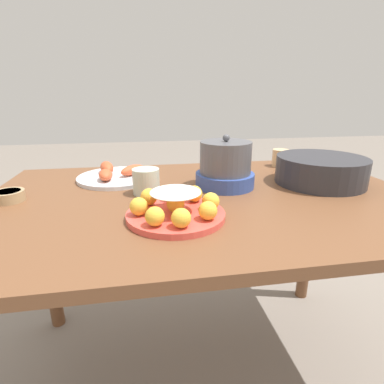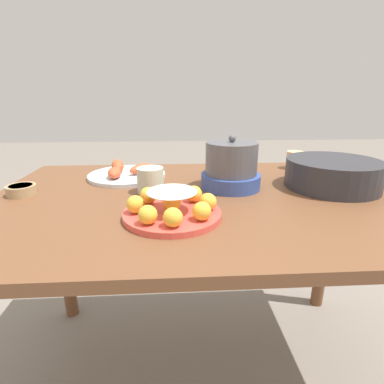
{
  "view_description": "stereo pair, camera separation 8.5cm",
  "coord_description": "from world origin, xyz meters",
  "px_view_note": "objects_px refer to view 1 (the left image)",
  "views": [
    {
      "loc": [
        -0.19,
        -0.88,
        1.07
      ],
      "look_at": [
        -0.06,
        -0.08,
        0.8
      ],
      "focal_mm": 28.0,
      "sensor_mm": 36.0,
      "label": 1
    },
    {
      "loc": [
        -0.11,
        -0.89,
        1.07
      ],
      "look_at": [
        -0.06,
        -0.08,
        0.8
      ],
      "focal_mm": 28.0,
      "sensor_mm": 36.0,
      "label": 2
    }
  ],
  "objects_px": {
    "sauce_bowl": "(9,196)",
    "cup_far": "(280,158)",
    "serving_bowl": "(321,169)",
    "seafood_platter": "(116,175)",
    "cake_plate": "(176,208)",
    "dining_table": "(205,223)",
    "warming_pot": "(225,166)",
    "cup_near": "(146,181)"
  },
  "relations": [
    {
      "from": "sauce_bowl",
      "to": "cup_far",
      "type": "height_order",
      "value": "cup_far"
    },
    {
      "from": "serving_bowl",
      "to": "sauce_bowl",
      "type": "relative_size",
      "value": 3.46
    },
    {
      "from": "serving_bowl",
      "to": "sauce_bowl",
      "type": "bearing_deg",
      "value": -178.96
    },
    {
      "from": "seafood_platter",
      "to": "cake_plate",
      "type": "bearing_deg",
      "value": -65.97
    },
    {
      "from": "dining_table",
      "to": "seafood_platter",
      "type": "bearing_deg",
      "value": 141.5
    },
    {
      "from": "serving_bowl",
      "to": "seafood_platter",
      "type": "distance_m",
      "value": 0.74
    },
    {
      "from": "sauce_bowl",
      "to": "warming_pot",
      "type": "bearing_deg",
      "value": 3.07
    },
    {
      "from": "dining_table",
      "to": "cup_near",
      "type": "xyz_separation_m",
      "value": [
        -0.18,
        0.04,
        0.14
      ]
    },
    {
      "from": "cake_plate",
      "to": "cup_near",
      "type": "distance_m",
      "value": 0.22
    },
    {
      "from": "dining_table",
      "to": "serving_bowl",
      "type": "distance_m",
      "value": 0.46
    },
    {
      "from": "cake_plate",
      "to": "warming_pot",
      "type": "height_order",
      "value": "warming_pot"
    },
    {
      "from": "cup_far",
      "to": "warming_pot",
      "type": "xyz_separation_m",
      "value": [
        -0.32,
        -0.25,
        0.04
      ]
    },
    {
      "from": "cup_near",
      "to": "warming_pot",
      "type": "xyz_separation_m",
      "value": [
        0.27,
        0.03,
        0.03
      ]
    },
    {
      "from": "cake_plate",
      "to": "serving_bowl",
      "type": "bearing_deg",
      "value": 22.56
    },
    {
      "from": "seafood_platter",
      "to": "warming_pot",
      "type": "xyz_separation_m",
      "value": [
        0.38,
        -0.16,
        0.06
      ]
    },
    {
      "from": "cake_plate",
      "to": "seafood_platter",
      "type": "bearing_deg",
      "value": 114.03
    },
    {
      "from": "sauce_bowl",
      "to": "cup_far",
      "type": "relative_size",
      "value": 1.21
    },
    {
      "from": "cake_plate",
      "to": "cup_near",
      "type": "height_order",
      "value": "cup_near"
    },
    {
      "from": "dining_table",
      "to": "sauce_bowl",
      "type": "distance_m",
      "value": 0.6
    },
    {
      "from": "sauce_bowl",
      "to": "warming_pot",
      "type": "distance_m",
      "value": 0.68
    },
    {
      "from": "seafood_platter",
      "to": "sauce_bowl",
      "type": "bearing_deg",
      "value": -147.38
    },
    {
      "from": "dining_table",
      "to": "warming_pot",
      "type": "distance_m",
      "value": 0.21
    },
    {
      "from": "sauce_bowl",
      "to": "cup_far",
      "type": "xyz_separation_m",
      "value": [
        1.0,
        0.29,
        0.02
      ]
    },
    {
      "from": "serving_bowl",
      "to": "warming_pot",
      "type": "height_order",
      "value": "warming_pot"
    },
    {
      "from": "sauce_bowl",
      "to": "warming_pot",
      "type": "xyz_separation_m",
      "value": [
        0.68,
        0.04,
        0.06
      ]
    },
    {
      "from": "serving_bowl",
      "to": "cup_far",
      "type": "relative_size",
      "value": 4.18
    },
    {
      "from": "sauce_bowl",
      "to": "cup_far",
      "type": "bearing_deg",
      "value": 16.04
    },
    {
      "from": "seafood_platter",
      "to": "cup_far",
      "type": "distance_m",
      "value": 0.7
    },
    {
      "from": "sauce_bowl",
      "to": "seafood_platter",
      "type": "distance_m",
      "value": 0.36
    },
    {
      "from": "cake_plate",
      "to": "sauce_bowl",
      "type": "bearing_deg",
      "value": 156.6
    },
    {
      "from": "serving_bowl",
      "to": "seafood_platter",
      "type": "xyz_separation_m",
      "value": [
        -0.72,
        0.17,
        -0.04
      ]
    },
    {
      "from": "cup_near",
      "to": "warming_pot",
      "type": "height_order",
      "value": "warming_pot"
    },
    {
      "from": "warming_pot",
      "to": "sauce_bowl",
      "type": "bearing_deg",
      "value": -176.93
    },
    {
      "from": "dining_table",
      "to": "cup_near",
      "type": "distance_m",
      "value": 0.24
    },
    {
      "from": "dining_table",
      "to": "warming_pot",
      "type": "xyz_separation_m",
      "value": [
        0.08,
        0.08,
        0.17
      ]
    },
    {
      "from": "dining_table",
      "to": "seafood_platter",
      "type": "xyz_separation_m",
      "value": [
        -0.29,
        0.23,
        0.12
      ]
    },
    {
      "from": "cup_near",
      "to": "cup_far",
      "type": "distance_m",
      "value": 0.65
    },
    {
      "from": "seafood_platter",
      "to": "cup_near",
      "type": "height_order",
      "value": "cup_near"
    },
    {
      "from": "serving_bowl",
      "to": "warming_pot",
      "type": "xyz_separation_m",
      "value": [
        -0.35,
        0.02,
        0.02
      ]
    },
    {
      "from": "dining_table",
      "to": "sauce_bowl",
      "type": "xyz_separation_m",
      "value": [
        -0.59,
        0.04,
        0.12
      ]
    },
    {
      "from": "sauce_bowl",
      "to": "cup_near",
      "type": "relative_size",
      "value": 1.04
    },
    {
      "from": "sauce_bowl",
      "to": "dining_table",
      "type": "bearing_deg",
      "value": -3.81
    }
  ]
}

